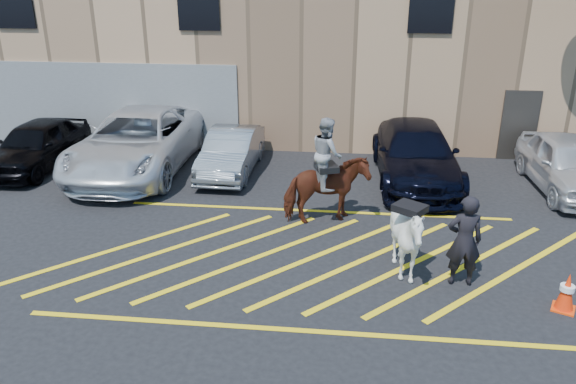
# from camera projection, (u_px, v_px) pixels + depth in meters

# --- Properties ---
(ground) EXTENTS (90.00, 90.00, 0.00)m
(ground) POSITION_uv_depth(u_px,v_px,m) (310.00, 252.00, 12.05)
(ground) COLOR black
(ground) RESTS_ON ground
(car_black_suv) EXTENTS (1.92, 4.31, 1.44)m
(car_black_suv) POSITION_uv_depth(u_px,v_px,m) (37.00, 145.00, 16.87)
(car_black_suv) COLOR black
(car_black_suv) RESTS_ON ground
(car_white_pickup) EXTENTS (2.91, 6.30, 1.75)m
(car_white_pickup) POSITION_uv_depth(u_px,v_px,m) (138.00, 142.00, 16.64)
(car_white_pickup) COLOR silver
(car_white_pickup) RESTS_ON ground
(car_silver_sedan) EXTENTS (1.43, 3.90, 1.28)m
(car_silver_sedan) POSITION_uv_depth(u_px,v_px,m) (231.00, 152.00, 16.51)
(car_silver_sedan) COLOR gray
(car_silver_sedan) RESTS_ON ground
(car_blue_suv) EXTENTS (2.38, 5.43, 1.55)m
(car_blue_suv) POSITION_uv_depth(u_px,v_px,m) (415.00, 154.00, 15.88)
(car_blue_suv) COLOR black
(car_blue_suv) RESTS_ON ground
(car_white_suv) EXTENTS (1.91, 4.41, 1.48)m
(car_white_suv) POSITION_uv_depth(u_px,v_px,m) (567.00, 164.00, 15.17)
(car_white_suv) COLOR silver
(car_white_suv) RESTS_ON ground
(handler) EXTENTS (0.68, 0.46, 1.83)m
(handler) POSITION_uv_depth(u_px,v_px,m) (464.00, 241.00, 10.56)
(handler) COLOR black
(handler) RESTS_ON ground
(warehouse) EXTENTS (32.42, 10.20, 7.30)m
(warehouse) POSITION_uv_depth(u_px,v_px,m) (333.00, 23.00, 21.74)
(warehouse) COLOR tan
(warehouse) RESTS_ON ground
(hatching_zone) EXTENTS (12.60, 5.12, 0.01)m
(hatching_zone) POSITION_uv_depth(u_px,v_px,m) (309.00, 259.00, 11.78)
(hatching_zone) COLOR yellow
(hatching_zone) RESTS_ON ground
(mounted_bay) EXTENTS (2.13, 1.49, 2.57)m
(mounted_bay) POSITION_uv_depth(u_px,v_px,m) (326.00, 182.00, 13.10)
(mounted_bay) COLOR #591F15
(mounted_bay) RESTS_ON ground
(saddled_white) EXTENTS (1.95, 1.99, 1.65)m
(saddled_white) POSITION_uv_depth(u_px,v_px,m) (407.00, 238.00, 10.84)
(saddled_white) COLOR white
(saddled_white) RESTS_ON ground
(traffic_cone) EXTENTS (0.50, 0.50, 0.73)m
(traffic_cone) POSITION_uv_depth(u_px,v_px,m) (567.00, 292.00, 9.93)
(traffic_cone) COLOR #FF3F0A
(traffic_cone) RESTS_ON ground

